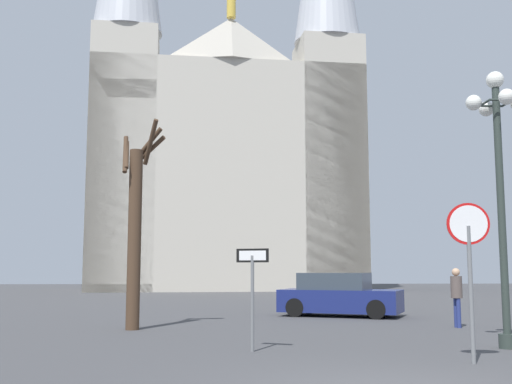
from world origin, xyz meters
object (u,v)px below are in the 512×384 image
Objects in this scene: street_lamp at (499,162)px; bare_tree at (135,226)px; cathedral at (227,130)px; stop_sign at (469,251)px; one_way_arrow_sign at (252,283)px; parked_car_near_navy at (339,296)px; pedestrian_walking at (457,292)px.

bare_tree is (-8.35, 4.53, -1.10)m from street_lamp.
cathedral is at bearing 84.87° from bare_tree.
bare_tree reaches higher than stop_sign.
street_lamp is (1.56, 2.02, 1.95)m from stop_sign.
cathedral is at bearing 95.87° from stop_sign.
bare_tree is (-2.85, -31.80, -9.94)m from cathedral.
one_way_arrow_sign is at bearing 153.92° from stop_sign.
cathedral is 6.67× the size of street_lamp.
street_lamp is at bearing -81.39° from cathedral.
street_lamp is 1.31× the size of parked_car_near_navy.
bare_tree reaches higher than one_way_arrow_sign.
one_way_arrow_sign is 7.71m from pedestrian_walking.
one_way_arrow_sign is 5.92m from street_lamp.
bare_tree is at bearing -179.57° from pedestrian_walking.
stop_sign reaches higher than pedestrian_walking.
one_way_arrow_sign is 1.24× the size of pedestrian_walking.
stop_sign is 9.47m from bare_tree.
parked_car_near_navy is at bearing 119.93° from pedestrian_walking.
stop_sign is 0.62× the size of parked_car_near_navy.
street_lamp is 3.57× the size of pedestrian_walking.
street_lamp is at bearing -28.46° from bare_tree.
cathedral is 30.11m from parked_car_near_navy.
bare_tree is 1.29× the size of parked_car_near_navy.
pedestrian_walking is at bearing 38.21° from one_way_arrow_sign.
parked_car_near_navy is (3.52, 9.15, -0.66)m from one_way_arrow_sign.
pedestrian_walking is (6.22, -31.73, -11.76)m from cathedral.
bare_tree is 3.51× the size of pedestrian_walking.
pedestrian_walking is (0.72, 4.59, -2.92)m from street_lamp.
bare_tree reaches higher than parked_car_near_navy.
bare_tree is at bearing 136.06° from stop_sign.
street_lamp reaches higher than parked_car_near_navy.
one_way_arrow_sign is at bearing -89.74° from cathedral.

